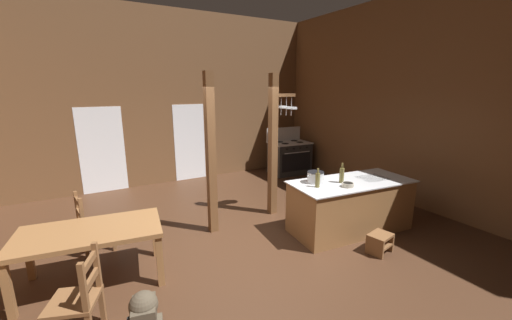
% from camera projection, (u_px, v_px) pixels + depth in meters
% --- Properties ---
extents(ground_plane, '(8.62, 9.04, 0.10)m').
position_uv_depth(ground_plane, '(249.00, 250.00, 4.91)').
color(ground_plane, '#422819').
extents(wall_back, '(8.62, 0.14, 4.40)m').
position_uv_depth(wall_back, '(172.00, 99.00, 7.94)').
color(wall_back, brown).
rests_on(wall_back, ground_plane).
extents(wall_right, '(0.14, 9.04, 4.40)m').
position_uv_depth(wall_right, '(418.00, 102.00, 6.31)').
color(wall_right, brown).
rests_on(wall_right, ground_plane).
extents(glazed_door_back_left, '(1.00, 0.01, 2.05)m').
position_uv_depth(glazed_door_back_left, '(102.00, 150.00, 7.30)').
color(glazed_door_back_left, white).
rests_on(glazed_door_back_left, ground_plane).
extents(glazed_panel_back_right, '(0.84, 0.01, 2.05)m').
position_uv_depth(glazed_panel_back_right, '(190.00, 142.00, 8.33)').
color(glazed_panel_back_right, white).
rests_on(glazed_panel_back_right, ground_plane).
extents(kitchen_island, '(2.24, 1.16, 0.91)m').
position_uv_depth(kitchen_island, '(350.00, 206.00, 5.40)').
color(kitchen_island, olive).
rests_on(kitchen_island, ground_plane).
extents(stove_range, '(1.20, 0.89, 1.32)m').
position_uv_depth(stove_range, '(289.00, 157.00, 9.03)').
color(stove_range, '#2B2B2B').
rests_on(stove_range, ground_plane).
extents(support_post_with_pot_rack, '(0.62, 0.23, 2.75)m').
position_uv_depth(support_post_with_pot_rack, '(274.00, 141.00, 5.92)').
color(support_post_with_pot_rack, brown).
rests_on(support_post_with_pot_rack, ground_plane).
extents(support_post_center, '(0.14, 0.14, 2.75)m').
position_uv_depth(support_post_center, '(211.00, 155.00, 5.15)').
color(support_post_center, brown).
rests_on(support_post_center, ground_plane).
extents(step_stool, '(0.41, 0.35, 0.30)m').
position_uv_depth(step_stool, '(380.00, 242.00, 4.71)').
color(step_stool, brown).
rests_on(step_stool, ground_plane).
extents(dining_table, '(1.80, 1.11, 0.74)m').
position_uv_depth(dining_table, '(90.00, 236.00, 3.88)').
color(dining_table, olive).
rests_on(dining_table, ground_plane).
extents(ladderback_chair_near_window, '(0.51, 0.51, 0.95)m').
position_uv_depth(ladderback_chair_near_window, '(92.00, 224.00, 4.70)').
color(ladderback_chair_near_window, brown).
rests_on(ladderback_chair_near_window, ground_plane).
extents(ladderback_chair_by_post, '(0.56, 0.56, 0.95)m').
position_uv_depth(ladderback_chair_by_post, '(79.00, 299.00, 3.02)').
color(ladderback_chair_by_post, brown).
rests_on(ladderback_chair_by_post, ground_plane).
extents(backpack, '(0.35, 0.36, 0.60)m').
position_uv_depth(backpack, '(145.00, 318.00, 2.96)').
color(backpack, '#4C4233').
rests_on(backpack, ground_plane).
extents(stockpot_on_counter, '(0.35, 0.28, 0.19)m').
position_uv_depth(stockpot_on_counter, '(315.00, 177.00, 5.19)').
color(stockpot_on_counter, silver).
rests_on(stockpot_on_counter, kitchen_island).
extents(mixing_bowl_on_counter, '(0.19, 0.19, 0.07)m').
position_uv_depth(mixing_bowl_on_counter, '(348.00, 185.00, 4.98)').
color(mixing_bowl_on_counter, '#B2A893').
rests_on(mixing_bowl_on_counter, kitchen_island).
extents(bottle_tall_on_counter, '(0.08, 0.08, 0.34)m').
position_uv_depth(bottle_tall_on_counter, '(342.00, 175.00, 5.18)').
color(bottle_tall_on_counter, brown).
rests_on(bottle_tall_on_counter, kitchen_island).
extents(bottle_short_on_counter, '(0.08, 0.08, 0.31)m').
position_uv_depth(bottle_short_on_counter, '(318.00, 180.00, 4.95)').
color(bottle_short_on_counter, brown).
rests_on(bottle_short_on_counter, kitchen_island).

